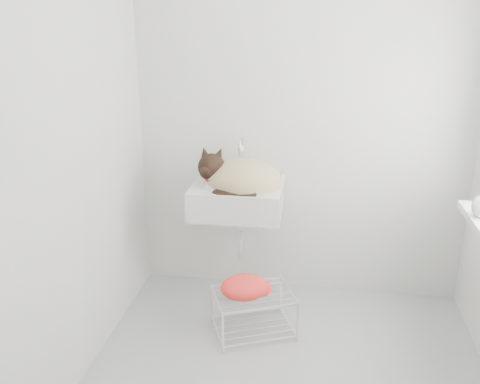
# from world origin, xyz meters

# --- Properties ---
(floor) EXTENTS (2.20, 2.00, 0.02)m
(floor) POSITION_xyz_m (0.00, 0.00, 0.00)
(floor) COLOR #A4A7AB
(floor) RESTS_ON ground
(back_wall) EXTENTS (2.20, 0.02, 2.50)m
(back_wall) POSITION_xyz_m (0.00, 1.00, 1.25)
(back_wall) COLOR silver
(back_wall) RESTS_ON ground
(left_wall) EXTENTS (0.02, 2.00, 2.50)m
(left_wall) POSITION_xyz_m (-1.10, 0.00, 1.25)
(left_wall) COLOR silver
(left_wall) RESTS_ON ground
(sink) EXTENTS (0.57, 0.50, 0.23)m
(sink) POSITION_xyz_m (-0.38, 0.74, 0.85)
(sink) COLOR white
(sink) RESTS_ON back_wall
(faucet) EXTENTS (0.21, 0.15, 0.21)m
(faucet) POSITION_xyz_m (-0.38, 0.92, 0.99)
(faucet) COLOR silver
(faucet) RESTS_ON sink
(cat) EXTENTS (0.56, 0.50, 0.32)m
(cat) POSITION_xyz_m (-0.37, 0.72, 0.89)
(cat) COLOR #C9B680
(cat) RESTS_ON sink
(wire_rack) EXTENTS (0.55, 0.47, 0.27)m
(wire_rack) POSITION_xyz_m (-0.23, 0.39, 0.15)
(wire_rack) COLOR silver
(wire_rack) RESTS_ON floor
(towel) EXTENTS (0.35, 0.30, 0.12)m
(towel) POSITION_xyz_m (-0.28, 0.34, 0.30)
(towel) COLOR #FF2A00
(towel) RESTS_ON wire_rack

